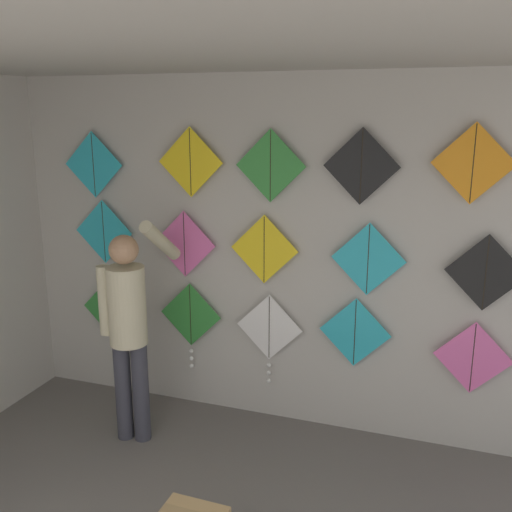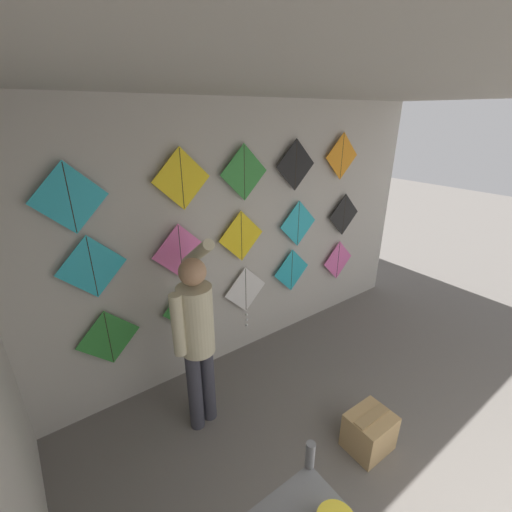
{
  "view_description": "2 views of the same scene",
  "coord_description": "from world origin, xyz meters",
  "px_view_note": "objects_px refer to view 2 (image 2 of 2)",
  "views": [
    {
      "loc": [
        1.29,
        -0.53,
        2.52
      ],
      "look_at": [
        -0.04,
        3.35,
        1.47
      ],
      "focal_mm": 40.0,
      "sensor_mm": 36.0,
      "label": 1
    },
    {
      "loc": [
        -1.93,
        0.77,
        2.66
      ],
      "look_at": [
        -0.04,
        3.35,
        1.32
      ],
      "focal_mm": 24.0,
      "sensor_mm": 36.0,
      "label": 2
    }
  ],
  "objects_px": {
    "kite_6": "(180,252)",
    "kite_4": "(338,260)",
    "kite_0": "(109,338)",
    "kite_2": "(246,293)",
    "kite_5": "(92,267)",
    "kite_7": "(241,236)",
    "kite_1": "(189,310)",
    "kite_12": "(244,173)",
    "kite_14": "(342,156)",
    "kite_11": "(182,179)",
    "kite_3": "(292,270)",
    "kite_13": "(296,165)",
    "cardboard_box": "(369,432)",
    "kite_9": "(344,215)",
    "kite_10": "(70,198)",
    "shopkeeper": "(196,331)",
    "kite_8": "(298,224)"
  },
  "relations": [
    {
      "from": "kite_0",
      "to": "kite_2",
      "type": "distance_m",
      "value": 1.49
    },
    {
      "from": "shopkeeper",
      "to": "kite_14",
      "type": "distance_m",
      "value": 2.7
    },
    {
      "from": "kite_1",
      "to": "cardboard_box",
      "type": "bearing_deg",
      "value": -65.26
    },
    {
      "from": "kite_8",
      "to": "kite_14",
      "type": "distance_m",
      "value": 0.98
    },
    {
      "from": "kite_6",
      "to": "kite_13",
      "type": "relative_size",
      "value": 1.0
    },
    {
      "from": "kite_2",
      "to": "kite_14",
      "type": "relative_size",
      "value": 1.38
    },
    {
      "from": "kite_0",
      "to": "kite_7",
      "type": "relative_size",
      "value": 1.0
    },
    {
      "from": "kite_5",
      "to": "kite_7",
      "type": "height_order",
      "value": "kite_5"
    },
    {
      "from": "kite_3",
      "to": "kite_6",
      "type": "relative_size",
      "value": 1.0
    },
    {
      "from": "shopkeeper",
      "to": "kite_13",
      "type": "height_order",
      "value": "kite_13"
    },
    {
      "from": "kite_13",
      "to": "kite_10",
      "type": "bearing_deg",
      "value": 180.0
    },
    {
      "from": "kite_7",
      "to": "kite_14",
      "type": "xyz_separation_m",
      "value": [
        1.47,
        0.0,
        0.71
      ]
    },
    {
      "from": "kite_7",
      "to": "kite_1",
      "type": "bearing_deg",
      "value": -179.91
    },
    {
      "from": "kite_6",
      "to": "kite_13",
      "type": "xyz_separation_m",
      "value": [
        1.42,
        0.0,
        0.68
      ]
    },
    {
      "from": "kite_9",
      "to": "kite_14",
      "type": "bearing_deg",
      "value": 180.0
    },
    {
      "from": "kite_0",
      "to": "kite_10",
      "type": "bearing_deg",
      "value": 180.0
    },
    {
      "from": "kite_6",
      "to": "kite_13",
      "type": "height_order",
      "value": "kite_13"
    },
    {
      "from": "kite_10",
      "to": "kite_14",
      "type": "xyz_separation_m",
      "value": [
        2.99,
        0.0,
        0.1
      ]
    },
    {
      "from": "kite_5",
      "to": "kite_10",
      "type": "distance_m",
      "value": 0.58
    },
    {
      "from": "kite_1",
      "to": "kite_12",
      "type": "xyz_separation_m",
      "value": [
        0.7,
        0.0,
        1.31
      ]
    },
    {
      "from": "kite_2",
      "to": "kite_6",
      "type": "bearing_deg",
      "value": 179.92
    },
    {
      "from": "kite_2",
      "to": "kite_3",
      "type": "relative_size",
      "value": 1.38
    },
    {
      "from": "kite_3",
      "to": "kite_9",
      "type": "height_order",
      "value": "kite_9"
    },
    {
      "from": "kite_5",
      "to": "kite_6",
      "type": "relative_size",
      "value": 1.0
    },
    {
      "from": "kite_4",
      "to": "kite_5",
      "type": "xyz_separation_m",
      "value": [
        -3.05,
        0.0,
        0.72
      ]
    },
    {
      "from": "kite_6",
      "to": "kite_4",
      "type": "bearing_deg",
      "value": 0.0
    },
    {
      "from": "kite_1",
      "to": "kite_5",
      "type": "bearing_deg",
      "value": 179.93
    },
    {
      "from": "kite_5",
      "to": "kite_2",
      "type": "bearing_deg",
      "value": -0.04
    },
    {
      "from": "kite_1",
      "to": "kite_11",
      "type": "relative_size",
      "value": 1.38
    },
    {
      "from": "kite_5",
      "to": "kite_6",
      "type": "xyz_separation_m",
      "value": [
        0.77,
        0.0,
        -0.05
      ]
    },
    {
      "from": "kite_3",
      "to": "kite_12",
      "type": "distance_m",
      "value": 1.43
    },
    {
      "from": "kite_6",
      "to": "kite_10",
      "type": "height_order",
      "value": "kite_10"
    },
    {
      "from": "kite_7",
      "to": "kite_11",
      "type": "height_order",
      "value": "kite_11"
    },
    {
      "from": "kite_11",
      "to": "kite_9",
      "type": "bearing_deg",
      "value": 0.0
    },
    {
      "from": "kite_3",
      "to": "kite_7",
      "type": "relative_size",
      "value": 1.0
    },
    {
      "from": "kite_3",
      "to": "kite_12",
      "type": "height_order",
      "value": "kite_12"
    },
    {
      "from": "kite_12",
      "to": "kite_2",
      "type": "bearing_deg",
      "value": -152.19
    },
    {
      "from": "kite_1",
      "to": "kite_3",
      "type": "distance_m",
      "value": 1.39
    },
    {
      "from": "kite_3",
      "to": "kite_6",
      "type": "distance_m",
      "value": 1.55
    },
    {
      "from": "kite_1",
      "to": "kite_6",
      "type": "bearing_deg",
      "value": 178.41
    },
    {
      "from": "kite_1",
      "to": "kite_14",
      "type": "relative_size",
      "value": 1.38
    },
    {
      "from": "cardboard_box",
      "to": "kite_5",
      "type": "distance_m",
      "value": 2.68
    },
    {
      "from": "kite_5",
      "to": "kite_4",
      "type": "bearing_deg",
      "value": 0.0
    },
    {
      "from": "kite_5",
      "to": "kite_0",
      "type": "bearing_deg",
      "value": 0.0
    },
    {
      "from": "kite_9",
      "to": "kite_11",
      "type": "height_order",
      "value": "kite_11"
    },
    {
      "from": "kite_14",
      "to": "kite_5",
      "type": "bearing_deg",
      "value": 180.0
    },
    {
      "from": "kite_4",
      "to": "kite_11",
      "type": "height_order",
      "value": "kite_11"
    },
    {
      "from": "kite_0",
      "to": "kite_1",
      "type": "relative_size",
      "value": 0.73
    },
    {
      "from": "kite_4",
      "to": "kite_12",
      "type": "distance_m",
      "value": 2.05
    },
    {
      "from": "cardboard_box",
      "to": "kite_3",
      "type": "bearing_deg",
      "value": 70.31
    }
  ]
}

